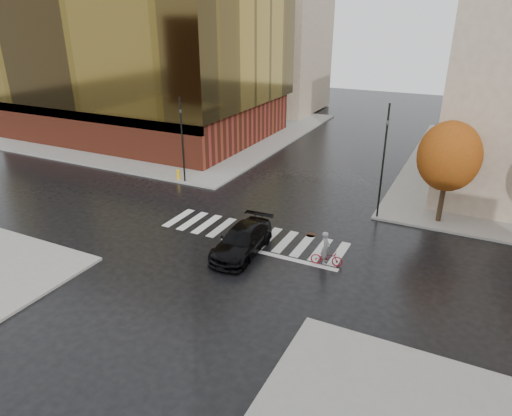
% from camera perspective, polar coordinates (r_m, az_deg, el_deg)
% --- Properties ---
extents(ground, '(120.00, 120.00, 0.00)m').
position_cam_1_polar(ground, '(27.68, -0.91, -3.73)').
color(ground, black).
rests_on(ground, ground).
extents(sidewalk_nw, '(30.00, 30.00, 0.15)m').
position_cam_1_polar(sidewalk_nw, '(55.16, -10.48, 9.80)').
color(sidewalk_nw, gray).
rests_on(sidewalk_nw, ground).
extents(crosswalk, '(12.00, 3.00, 0.01)m').
position_cam_1_polar(crosswalk, '(28.07, -0.44, -3.31)').
color(crosswalk, silver).
rests_on(crosswalk, ground).
extents(office_glass, '(27.00, 19.00, 16.00)m').
position_cam_1_polar(office_glass, '(52.17, -14.13, 17.90)').
color(office_glass, maroon).
rests_on(office_glass, sidewalk_nw).
extents(building_nw_far, '(14.00, 12.00, 20.00)m').
position_cam_1_polar(building_nw_far, '(64.98, 1.62, 21.13)').
color(building_nw_far, gray).
rests_on(building_nw_far, sidewalk_nw).
extents(tree_ne_a, '(3.80, 3.80, 6.50)m').
position_cam_1_polar(tree_ne_a, '(30.41, 22.99, 5.95)').
color(tree_ne_a, black).
rests_on(tree_ne_a, sidewalk_ne).
extents(sedan, '(2.37, 5.32, 1.52)m').
position_cam_1_polar(sedan, '(25.71, -1.77, -4.08)').
color(sedan, black).
rests_on(sedan, ground).
extents(cyclist, '(1.80, 0.92, 1.95)m').
position_cam_1_polar(cyclist, '(24.81, 8.78, -5.68)').
color(cyclist, maroon).
rests_on(cyclist, ground).
extents(traffic_light_nw, '(0.19, 0.16, 6.64)m').
position_cam_1_polar(traffic_light_nw, '(35.85, -9.24, 8.92)').
color(traffic_light_nw, black).
rests_on(traffic_light_nw, sidewalk_nw).
extents(traffic_light_ne, '(0.18, 0.20, 7.42)m').
position_cam_1_polar(traffic_light_ne, '(29.78, 15.71, 6.46)').
color(traffic_light_ne, black).
rests_on(traffic_light_ne, sidewalk_ne).
extents(fire_hydrant, '(0.30, 0.30, 0.84)m').
position_cam_1_polar(fire_hydrant, '(37.34, -9.70, 4.26)').
color(fire_hydrant, yellow).
rests_on(fire_hydrant, sidewalk_nw).
extents(manhole, '(0.73, 0.73, 0.01)m').
position_cam_1_polar(manhole, '(28.18, 6.88, -3.38)').
color(manhole, '#422617').
rests_on(manhole, ground).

